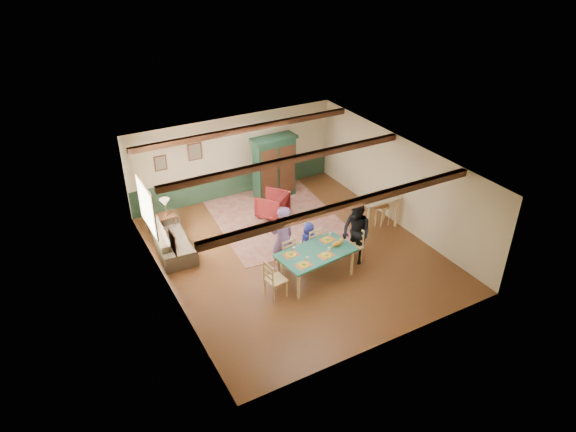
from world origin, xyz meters
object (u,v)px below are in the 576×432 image
dining_chair_far_right (310,243)px  cat (337,243)px  dining_table (316,265)px  dining_chair_end_left (276,279)px  bar_stool_left (376,209)px  armchair (272,205)px  sofa (172,238)px  end_table (168,223)px  counter_table (377,212)px  person_woman (356,233)px  person_man (282,238)px  table_lamp (165,207)px  person_child (308,240)px  bar_stool_right (383,210)px  armoire (274,167)px  dining_chair_far_left (284,253)px  dining_chair_end_right (352,246)px

dining_chair_far_right → cat: size_ratio=2.64×
dining_table → dining_chair_end_left: dining_chair_end_left is taller
bar_stool_left → armchair: bearing=136.0°
dining_chair_far_right → sofa: dining_chair_far_right is taller
end_table → counter_table: bearing=-26.4°
person_woman → armchair: (-0.82, 3.20, -0.49)m
dining_chair_far_right → person_man: (-0.86, -0.02, 0.41)m
dining_table → end_table: (-2.61, 4.03, -0.12)m
table_lamp → counter_table: 6.17m
dining_chair_end_left → end_table: (-1.40, 4.17, -0.22)m
table_lamp → end_table: bearing=0.0°
person_child → table_lamp: bearing=-53.6°
person_child → bar_stool_right: size_ratio=1.07×
person_man → end_table: bearing=-63.9°
person_man → end_table: (-2.09, 3.23, -0.64)m
armoire → counter_table: armoire is taller
dining_chair_end_left → bar_stool_left: (4.24, 1.60, -0.01)m
dining_chair_far_left → bar_stool_right: 3.73m
dining_chair_far_left → person_man: size_ratio=0.55×
dining_table → armchair: (0.50, 3.36, -0.01)m
person_child → sofa: (-3.11, 2.19, -0.20)m
person_man → cat: person_man is taller
table_lamp → dining_chair_far_left: bearing=-57.7°
person_man → sofa: (-2.26, 2.29, -0.59)m
bar_stool_left → cat: bearing=-155.3°
dining_chair_end_left → armoire: 5.26m
armoire → sofa: 4.27m
dining_table → bar_stool_left: 3.36m
dining_chair_far_left → sofa: dining_chair_far_left is taller
dining_table → armchair: 3.40m
dining_chair_end_left → cat: bearing=-93.4°
cat → sofa: bearing=130.5°
dining_table → person_child: person_child is taller
dining_chair_end_right → cat: 0.76m
dining_chair_end_left → dining_chair_end_right: size_ratio=1.00×
dining_chair_far_left → sofa: bearing=-53.0°
cat → armchair: cat is taller
dining_chair_end_left → person_man: bearing=-43.2°
armchair → dining_chair_end_left: bearing=26.7°
end_table → person_child: bearing=-46.9°
sofa → counter_table: counter_table is taller
dining_chair_end_right → cat: dining_chair_end_right is taller
dining_table → person_child: size_ratio=1.79×
dining_chair_far_right → person_child: 0.09m
dining_chair_end_left → person_man: size_ratio=0.55×
armoire → sofa: bearing=-162.5°
person_man → person_woman: person_man is taller
dining_chair_far_left → person_child: 0.86m
dining_table → cat: cat is taller
sofa → dining_chair_end_right: bearing=-122.0°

